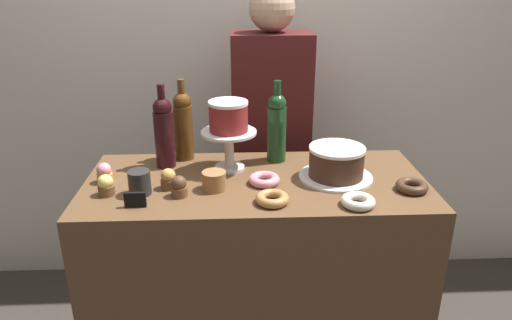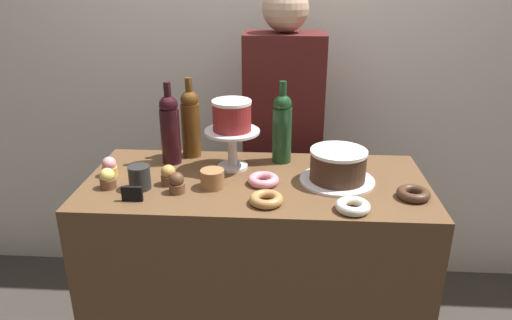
{
  "view_description": "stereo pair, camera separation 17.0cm",
  "coord_description": "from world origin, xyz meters",
  "px_view_note": "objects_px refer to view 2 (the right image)",
  "views": [
    {
      "loc": [
        -0.07,
        -1.58,
        1.66
      ],
      "look_at": [
        0.0,
        0.0,
        1.02
      ],
      "focal_mm": 33.28,
      "sensor_mm": 36.0,
      "label": 1
    },
    {
      "loc": [
        0.1,
        -1.58,
        1.66
      ],
      "look_at": [
        0.0,
        0.0,
        1.02
      ],
      "focal_mm": 33.28,
      "sensor_mm": 36.0,
      "label": 2
    }
  ],
  "objects_px": {
    "cupcake_strawberry": "(109,167)",
    "donut_sugar": "(353,206)",
    "white_layer_cake": "(232,115)",
    "donut_maple": "(266,199)",
    "donut_chocolate": "(413,194)",
    "barista_figure": "(282,153)",
    "cupcake_chocolate": "(177,183)",
    "cake_stand_pedestal": "(232,143)",
    "cookie_stack": "(212,179)",
    "wine_bottle_green": "(282,127)",
    "wine_bottle_amber": "(191,122)",
    "cupcake_caramel": "(169,175)",
    "coffee_cup_ceramic": "(140,177)",
    "donut_pink": "(263,180)",
    "chocolate_round_cake": "(338,165)",
    "wine_bottle_dark_red": "(170,128)",
    "cupcake_lemon": "(108,179)"
  },
  "relations": [
    {
      "from": "donut_pink",
      "to": "donut_chocolate",
      "type": "bearing_deg",
      "value": -8.88
    },
    {
      "from": "white_layer_cake",
      "to": "donut_maple",
      "type": "height_order",
      "value": "white_layer_cake"
    },
    {
      "from": "cupcake_lemon",
      "to": "donut_chocolate",
      "type": "height_order",
      "value": "cupcake_lemon"
    },
    {
      "from": "wine_bottle_green",
      "to": "wine_bottle_amber",
      "type": "distance_m",
      "value": 0.37
    },
    {
      "from": "coffee_cup_ceramic",
      "to": "chocolate_round_cake",
      "type": "bearing_deg",
      "value": 8.37
    },
    {
      "from": "cake_stand_pedestal",
      "to": "wine_bottle_amber",
      "type": "distance_m",
      "value": 0.22
    },
    {
      "from": "wine_bottle_dark_red",
      "to": "donut_maple",
      "type": "xyz_separation_m",
      "value": [
        0.39,
        -0.34,
        -0.13
      ]
    },
    {
      "from": "cookie_stack",
      "to": "barista_figure",
      "type": "relative_size",
      "value": 0.05
    },
    {
      "from": "cupcake_chocolate",
      "to": "cake_stand_pedestal",
      "type": "bearing_deg",
      "value": 53.79
    },
    {
      "from": "chocolate_round_cake",
      "to": "cookie_stack",
      "type": "bearing_deg",
      "value": -170.24
    },
    {
      "from": "wine_bottle_green",
      "to": "cupcake_strawberry",
      "type": "bearing_deg",
      "value": -163.78
    },
    {
      "from": "wine_bottle_dark_red",
      "to": "barista_figure",
      "type": "distance_m",
      "value": 0.63
    },
    {
      "from": "cookie_stack",
      "to": "cake_stand_pedestal",
      "type": "bearing_deg",
      "value": 74.03
    },
    {
      "from": "cupcake_chocolate",
      "to": "chocolate_round_cake",
      "type": "bearing_deg",
      "value": 12.52
    },
    {
      "from": "cake_stand_pedestal",
      "to": "chocolate_round_cake",
      "type": "bearing_deg",
      "value": -15.07
    },
    {
      "from": "donut_chocolate",
      "to": "white_layer_cake",
      "type": "bearing_deg",
      "value": 160.7
    },
    {
      "from": "cupcake_strawberry",
      "to": "donut_pink",
      "type": "distance_m",
      "value": 0.58
    },
    {
      "from": "wine_bottle_dark_red",
      "to": "donut_pink",
      "type": "xyz_separation_m",
      "value": [
        0.37,
        -0.18,
        -0.13
      ]
    },
    {
      "from": "donut_sugar",
      "to": "donut_maple",
      "type": "bearing_deg",
      "value": 173.42
    },
    {
      "from": "white_layer_cake",
      "to": "donut_chocolate",
      "type": "relative_size",
      "value": 1.32
    },
    {
      "from": "wine_bottle_dark_red",
      "to": "donut_chocolate",
      "type": "relative_size",
      "value": 2.91
    },
    {
      "from": "donut_maple",
      "to": "coffee_cup_ceramic",
      "type": "height_order",
      "value": "coffee_cup_ceramic"
    },
    {
      "from": "cookie_stack",
      "to": "barista_figure",
      "type": "bearing_deg",
      "value": 68.14
    },
    {
      "from": "cookie_stack",
      "to": "wine_bottle_green",
      "type": "bearing_deg",
      "value": 47.67
    },
    {
      "from": "donut_chocolate",
      "to": "cookie_stack",
      "type": "relative_size",
      "value": 1.33
    },
    {
      "from": "donut_chocolate",
      "to": "barista_figure",
      "type": "relative_size",
      "value": 0.07
    },
    {
      "from": "cupcake_caramel",
      "to": "donut_pink",
      "type": "xyz_separation_m",
      "value": [
        0.34,
        0.02,
        -0.02
      ]
    },
    {
      "from": "barista_figure",
      "to": "donut_sugar",
      "type": "bearing_deg",
      "value": -72.89
    },
    {
      "from": "donut_chocolate",
      "to": "barista_figure",
      "type": "distance_m",
      "value": 0.79
    },
    {
      "from": "wine_bottle_amber",
      "to": "donut_maple",
      "type": "relative_size",
      "value": 2.91
    },
    {
      "from": "cake_stand_pedestal",
      "to": "wine_bottle_dark_red",
      "type": "xyz_separation_m",
      "value": [
        -0.25,
        0.04,
        0.04
      ]
    },
    {
      "from": "white_layer_cake",
      "to": "wine_bottle_dark_red",
      "type": "bearing_deg",
      "value": 170.7
    },
    {
      "from": "wine_bottle_amber",
      "to": "cupcake_caramel",
      "type": "height_order",
      "value": "wine_bottle_amber"
    },
    {
      "from": "donut_sugar",
      "to": "donut_maple",
      "type": "distance_m",
      "value": 0.28
    },
    {
      "from": "white_layer_cake",
      "to": "donut_maple",
      "type": "relative_size",
      "value": 1.32
    },
    {
      "from": "cookie_stack",
      "to": "donut_maple",
      "type": "bearing_deg",
      "value": -30.38
    },
    {
      "from": "cupcake_lemon",
      "to": "cookie_stack",
      "type": "relative_size",
      "value": 0.88
    },
    {
      "from": "wine_bottle_green",
      "to": "cookie_stack",
      "type": "bearing_deg",
      "value": -132.33
    },
    {
      "from": "cupcake_chocolate",
      "to": "donut_pink",
      "type": "height_order",
      "value": "cupcake_chocolate"
    },
    {
      "from": "wine_bottle_amber",
      "to": "barista_figure",
      "type": "bearing_deg",
      "value": 38.93
    },
    {
      "from": "barista_figure",
      "to": "chocolate_round_cake",
      "type": "bearing_deg",
      "value": -69.0
    },
    {
      "from": "cake_stand_pedestal",
      "to": "donut_maple",
      "type": "height_order",
      "value": "cake_stand_pedestal"
    },
    {
      "from": "cake_stand_pedestal",
      "to": "cookie_stack",
      "type": "height_order",
      "value": "cake_stand_pedestal"
    },
    {
      "from": "wine_bottle_dark_red",
      "to": "wine_bottle_amber",
      "type": "height_order",
      "value": "same"
    },
    {
      "from": "cake_stand_pedestal",
      "to": "cupcake_strawberry",
      "type": "bearing_deg",
      "value": -166.96
    },
    {
      "from": "cupcake_strawberry",
      "to": "donut_sugar",
      "type": "relative_size",
      "value": 0.66
    },
    {
      "from": "cake_stand_pedestal",
      "to": "wine_bottle_amber",
      "type": "xyz_separation_m",
      "value": [
        -0.18,
        0.12,
        0.04
      ]
    },
    {
      "from": "cupcake_chocolate",
      "to": "barista_figure",
      "type": "distance_m",
      "value": 0.76
    },
    {
      "from": "white_layer_cake",
      "to": "coffee_cup_ceramic",
      "type": "xyz_separation_m",
      "value": [
        -0.3,
        -0.21,
        -0.17
      ]
    },
    {
      "from": "chocolate_round_cake",
      "to": "cupcake_strawberry",
      "type": "xyz_separation_m",
      "value": [
        -0.84,
        0.0,
        -0.03
      ]
    }
  ]
}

